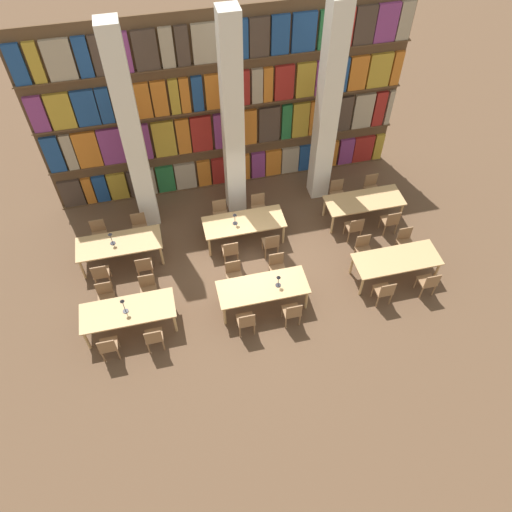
{
  "coord_description": "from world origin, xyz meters",
  "views": [
    {
      "loc": [
        -1.94,
        -8.38,
        10.83
      ],
      "look_at": [
        0.0,
        -0.12,
        0.68
      ],
      "focal_mm": 35.0,
      "sensor_mm": 36.0,
      "label": 1
    }
  ],
  "objects_px": {
    "chair_10": "(428,282)",
    "chair_0": "(108,346)",
    "chair_2": "(154,337)",
    "chair_21": "(337,193)",
    "pillar_center": "(233,123)",
    "desk_lamp_0": "(123,304)",
    "reading_table_0": "(128,312)",
    "reading_table_3": "(119,245)",
    "chair_23": "(371,187)",
    "chair_8": "(384,291)",
    "desk_lamp_3": "(235,217)",
    "chair_5": "(234,275)",
    "chair_15": "(140,227)",
    "chair_4": "(246,321)",
    "pillar_right": "(327,110)",
    "chair_6": "(292,312)",
    "reading_table_2": "(396,261)",
    "chair_12": "(101,273)",
    "chair_13": "(99,233)",
    "chair_1": "(106,297)",
    "chair_9": "(363,249)",
    "reading_table_5": "(364,202)",
    "chair_22": "(390,221)",
    "pillar_left": "(132,137)",
    "chair_7": "(277,267)",
    "chair_16": "(230,250)",
    "desk_lamp_1": "(278,279)",
    "chair_14": "(144,266)",
    "chair_19": "(259,207)",
    "chair_3": "(148,289)",
    "reading_table_4": "(244,223)",
    "reading_table_1": "(263,289)",
    "desk_lamp_2": "(111,236)",
    "chair_17": "(220,213)",
    "chair_11": "(405,241)",
    "chair_20": "(354,227)"
  },
  "relations": [
    {
      "from": "chair_0",
      "to": "reading_table_2",
      "type": "distance_m",
      "value": 7.59
    },
    {
      "from": "pillar_left",
      "to": "desk_lamp_2",
      "type": "xyz_separation_m",
      "value": [
        -1.05,
        -1.45,
        -1.97
      ]
    },
    {
      "from": "reading_table_0",
      "to": "chair_0",
      "type": "xyz_separation_m",
      "value": [
        -0.54,
        -0.73,
        -0.19
      ]
    },
    {
      "from": "chair_2",
      "to": "chair_13",
      "type": "bearing_deg",
      "value": 107.37
    },
    {
      "from": "chair_9",
      "to": "reading_table_5",
      "type": "distance_m",
      "value": 1.67
    },
    {
      "from": "reading_table_0",
      "to": "chair_16",
      "type": "relative_size",
      "value": 2.56
    },
    {
      "from": "chair_7",
      "to": "chair_10",
      "type": "bearing_deg",
      "value": 159.4
    },
    {
      "from": "chair_8",
      "to": "desk_lamp_1",
      "type": "bearing_deg",
      "value": 167.08
    },
    {
      "from": "chair_6",
      "to": "chair_5",
      "type": "bearing_deg",
      "value": 128.57
    },
    {
      "from": "chair_5",
      "to": "chair_11",
      "type": "distance_m",
      "value": 4.86
    },
    {
      "from": "reading_table_0",
      "to": "chair_6",
      "type": "xyz_separation_m",
      "value": [
        3.93,
        -0.8,
        -0.19
      ]
    },
    {
      "from": "reading_table_0",
      "to": "reading_table_4",
      "type": "xyz_separation_m",
      "value": [
        3.38,
        2.26,
        0.0
      ]
    },
    {
      "from": "chair_0",
      "to": "chair_6",
      "type": "bearing_deg",
      "value": -0.81
    },
    {
      "from": "chair_2",
      "to": "chair_4",
      "type": "relative_size",
      "value": 1.0
    },
    {
      "from": "pillar_left",
      "to": "desk_lamp_0",
      "type": "height_order",
      "value": "pillar_left"
    },
    {
      "from": "pillar_center",
      "to": "chair_15",
      "type": "distance_m",
      "value": 3.94
    },
    {
      "from": "pillar_center",
      "to": "desk_lamp_0",
      "type": "height_order",
      "value": "pillar_center"
    },
    {
      "from": "chair_3",
      "to": "reading_table_1",
      "type": "height_order",
      "value": "chair_3"
    },
    {
      "from": "pillar_center",
      "to": "chair_16",
      "type": "relative_size",
      "value": 6.71
    },
    {
      "from": "chair_17",
      "to": "chair_0",
      "type": "bearing_deg",
      "value": 47.83
    },
    {
      "from": "chair_16",
      "to": "reading_table_4",
      "type": "bearing_deg",
      "value": 53.45
    },
    {
      "from": "chair_2",
      "to": "chair_23",
      "type": "xyz_separation_m",
      "value": [
        7.01,
        3.77,
        0.0
      ]
    },
    {
      "from": "chair_14",
      "to": "chair_19",
      "type": "distance_m",
      "value": 3.78
    },
    {
      "from": "desk_lamp_1",
      "to": "chair_12",
      "type": "height_order",
      "value": "desk_lamp_1"
    },
    {
      "from": "chair_22",
      "to": "pillar_left",
      "type": "bearing_deg",
      "value": 162.29
    },
    {
      "from": "chair_7",
      "to": "chair_15",
      "type": "bearing_deg",
      "value": -33.97
    },
    {
      "from": "chair_10",
      "to": "chair_0",
      "type": "bearing_deg",
      "value": -179.89
    },
    {
      "from": "chair_16",
      "to": "chair_3",
      "type": "bearing_deg",
      "value": -161.03
    },
    {
      "from": "desk_lamp_2",
      "to": "chair_17",
      "type": "height_order",
      "value": "desk_lamp_2"
    },
    {
      "from": "desk_lamp_2",
      "to": "chair_23",
      "type": "xyz_separation_m",
      "value": [
        7.77,
        0.77,
        -0.54
      ]
    },
    {
      "from": "chair_9",
      "to": "chair_19",
      "type": "height_order",
      "value": "same"
    },
    {
      "from": "pillar_right",
      "to": "chair_10",
      "type": "xyz_separation_m",
      "value": [
        1.56,
        -4.44,
        -2.51
      ]
    },
    {
      "from": "chair_12",
      "to": "chair_13",
      "type": "relative_size",
      "value": 1.0
    },
    {
      "from": "desk_lamp_0",
      "to": "desk_lamp_3",
      "type": "bearing_deg",
      "value": 35.59
    },
    {
      "from": "reading_table_0",
      "to": "chair_12",
      "type": "xyz_separation_m",
      "value": [
        -0.63,
        1.52,
        -0.19
      ]
    },
    {
      "from": "reading_table_1",
      "to": "chair_21",
      "type": "height_order",
      "value": "chair_21"
    },
    {
      "from": "chair_6",
      "to": "reading_table_2",
      "type": "relative_size",
      "value": 0.39
    },
    {
      "from": "pillar_left",
      "to": "chair_14",
      "type": "height_order",
      "value": "pillar_left"
    },
    {
      "from": "reading_table_0",
      "to": "reading_table_3",
      "type": "distance_m",
      "value": 2.26
    },
    {
      "from": "chair_8",
      "to": "chair_21",
      "type": "xyz_separation_m",
      "value": [
        0.04,
        3.75,
        0.0
      ]
    },
    {
      "from": "chair_2",
      "to": "chair_21",
      "type": "height_order",
      "value": "same"
    },
    {
      "from": "chair_11",
      "to": "pillar_center",
      "type": "bearing_deg",
      "value": -35.36
    },
    {
      "from": "chair_23",
      "to": "chair_8",
      "type": "bearing_deg",
      "value": 73.11
    },
    {
      "from": "pillar_right",
      "to": "chair_8",
      "type": "distance_m",
      "value": 5.11
    },
    {
      "from": "chair_11",
      "to": "chair_20",
      "type": "distance_m",
      "value": 1.44
    },
    {
      "from": "reading_table_2",
      "to": "chair_1",
      "type": "bearing_deg",
      "value": 174.57
    },
    {
      "from": "chair_5",
      "to": "chair_15",
      "type": "distance_m",
      "value": 3.24
    },
    {
      "from": "reading_table_5",
      "to": "pillar_center",
      "type": "bearing_deg",
      "value": 158.27
    },
    {
      "from": "pillar_right",
      "to": "chair_5",
      "type": "bearing_deg",
      "value": -137.21
    },
    {
      "from": "chair_13",
      "to": "chair_9",
      "type": "bearing_deg",
      "value": 162.35
    }
  ]
}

